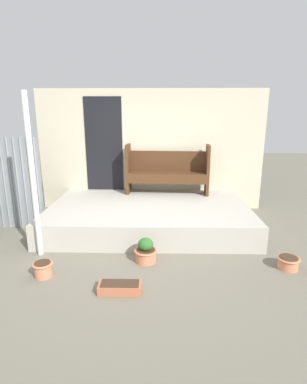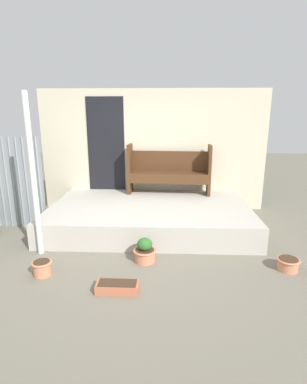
{
  "view_description": "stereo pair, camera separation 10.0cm",
  "coord_description": "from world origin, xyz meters",
  "px_view_note": "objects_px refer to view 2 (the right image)",
  "views": [
    {
      "loc": [
        0.3,
        -4.23,
        2.11
      ],
      "look_at": [
        0.2,
        0.4,
        0.88
      ],
      "focal_mm": 28.0,
      "sensor_mm": 36.0,
      "label": 1
    },
    {
      "loc": [
        0.4,
        -4.23,
        2.11
      ],
      "look_at": [
        0.2,
        0.4,
        0.88
      ],
      "focal_mm": 28.0,
      "sensor_mm": 36.0,
      "label": 2
    }
  ],
  "objects_px": {
    "bench": "(169,169)",
    "flower_pot_middle": "(145,251)",
    "support_post": "(33,177)",
    "planter_box_rect": "(118,287)",
    "flower_pot_left": "(42,267)",
    "flower_pot_right": "(288,264)"
  },
  "relations": [
    {
      "from": "flower_pot_left",
      "to": "support_post",
      "type": "bearing_deg",
      "value": 114.21
    },
    {
      "from": "flower_pot_left",
      "to": "planter_box_rect",
      "type": "xyz_separation_m",
      "value": [
        1.07,
        -0.34,
        -0.05
      ]
    },
    {
      "from": "planter_box_rect",
      "to": "flower_pot_left",
      "type": "bearing_deg",
      "value": 162.49
    },
    {
      "from": "support_post",
      "to": "planter_box_rect",
      "type": "distance_m",
      "value": 2.02
    },
    {
      "from": "support_post",
      "to": "flower_pot_right",
      "type": "distance_m",
      "value": 3.8
    },
    {
      "from": "bench",
      "to": "flower_pot_left",
      "type": "bearing_deg",
      "value": -119.05
    },
    {
      "from": "support_post",
      "to": "planter_box_rect",
      "type": "xyz_separation_m",
      "value": [
        1.35,
        -0.97,
        -1.14
      ]
    },
    {
      "from": "flower_pot_right",
      "to": "flower_pot_middle",
      "type": "bearing_deg",
      "value": 175.39
    },
    {
      "from": "support_post",
      "to": "flower_pot_left",
      "type": "height_order",
      "value": "support_post"
    },
    {
      "from": "flower_pot_middle",
      "to": "flower_pot_right",
      "type": "height_order",
      "value": "flower_pot_middle"
    },
    {
      "from": "flower_pot_left",
      "to": "planter_box_rect",
      "type": "relative_size",
      "value": 0.51
    },
    {
      "from": "bench",
      "to": "flower_pot_middle",
      "type": "bearing_deg",
      "value": -95.96
    },
    {
      "from": "flower_pot_left",
      "to": "flower_pot_right",
      "type": "xyz_separation_m",
      "value": [
        3.34,
        0.28,
        -0.01
      ]
    },
    {
      "from": "flower_pot_right",
      "to": "planter_box_rect",
      "type": "distance_m",
      "value": 2.35
    },
    {
      "from": "bench",
      "to": "flower_pot_right",
      "type": "bearing_deg",
      "value": -53.27
    },
    {
      "from": "planter_box_rect",
      "to": "bench",
      "type": "bearing_deg",
      "value": 78.23
    },
    {
      "from": "bench",
      "to": "flower_pot_middle",
      "type": "relative_size",
      "value": 4.79
    },
    {
      "from": "bench",
      "to": "planter_box_rect",
      "type": "height_order",
      "value": "bench"
    },
    {
      "from": "support_post",
      "to": "flower_pot_right",
      "type": "bearing_deg",
      "value": -5.68
    },
    {
      "from": "support_post",
      "to": "planter_box_rect",
      "type": "relative_size",
      "value": 4.6
    },
    {
      "from": "flower_pot_left",
      "to": "bench",
      "type": "bearing_deg",
      "value": 57.94
    },
    {
      "from": "flower_pot_left",
      "to": "planter_box_rect",
      "type": "height_order",
      "value": "flower_pot_left"
    }
  ]
}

